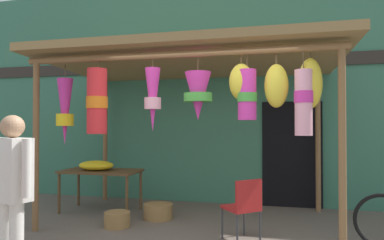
{
  "coord_description": "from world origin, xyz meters",
  "views": [
    {
      "loc": [
        0.92,
        -4.1,
        1.55
      ],
      "look_at": [
        -0.35,
        1.3,
        1.64
      ],
      "focal_mm": 31.54,
      "sensor_mm": 36.0,
      "label": 1
    }
  ],
  "objects_px": {
    "wicker_basket_spare": "(158,211)",
    "folding_chair": "(244,204)",
    "display_table": "(101,174)",
    "flower_heap_on_table": "(97,165)",
    "wicker_basket_by_table": "(117,219)",
    "customer_foreground": "(12,184)"
  },
  "relations": [
    {
      "from": "wicker_basket_by_table",
      "to": "display_table",
      "type": "bearing_deg",
      "value": 131.56
    },
    {
      "from": "flower_heap_on_table",
      "to": "folding_chair",
      "type": "xyz_separation_m",
      "value": [
        2.7,
        -1.0,
        -0.33
      ]
    },
    {
      "from": "display_table",
      "to": "flower_heap_on_table",
      "type": "xyz_separation_m",
      "value": [
        -0.06,
        -0.05,
        0.16
      ]
    },
    {
      "from": "wicker_basket_by_table",
      "to": "wicker_basket_spare",
      "type": "xyz_separation_m",
      "value": [
        0.46,
        0.58,
        0.01
      ]
    },
    {
      "from": "wicker_basket_by_table",
      "to": "wicker_basket_spare",
      "type": "height_order",
      "value": "wicker_basket_spare"
    },
    {
      "from": "wicker_basket_spare",
      "to": "folding_chair",
      "type": "bearing_deg",
      "value": -29.31
    },
    {
      "from": "display_table",
      "to": "wicker_basket_spare",
      "type": "xyz_separation_m",
      "value": [
        1.16,
        -0.21,
        -0.55
      ]
    },
    {
      "from": "flower_heap_on_table",
      "to": "wicker_basket_spare",
      "type": "height_order",
      "value": "flower_heap_on_table"
    },
    {
      "from": "flower_heap_on_table",
      "to": "wicker_basket_by_table",
      "type": "distance_m",
      "value": 1.28
    },
    {
      "from": "wicker_basket_spare",
      "to": "customer_foreground",
      "type": "height_order",
      "value": "customer_foreground"
    },
    {
      "from": "folding_chair",
      "to": "wicker_basket_spare",
      "type": "xyz_separation_m",
      "value": [
        -1.48,
        0.83,
        -0.38
      ]
    },
    {
      "from": "display_table",
      "to": "customer_foreground",
      "type": "distance_m",
      "value": 2.82
    },
    {
      "from": "flower_heap_on_table",
      "to": "wicker_basket_spare",
      "type": "bearing_deg",
      "value": -7.87
    },
    {
      "from": "display_table",
      "to": "folding_chair",
      "type": "xyz_separation_m",
      "value": [
        2.64,
        -1.05,
        -0.16
      ]
    },
    {
      "from": "wicker_basket_spare",
      "to": "customer_foreground",
      "type": "xyz_separation_m",
      "value": [
        -0.63,
        -2.53,
        0.85
      ]
    },
    {
      "from": "flower_heap_on_table",
      "to": "wicker_basket_by_table",
      "type": "xyz_separation_m",
      "value": [
        0.76,
        -0.74,
        -0.72
      ]
    },
    {
      "from": "wicker_basket_spare",
      "to": "display_table",
      "type": "bearing_deg",
      "value": 169.54
    },
    {
      "from": "folding_chair",
      "to": "customer_foreground",
      "type": "bearing_deg",
      "value": -141.1
    },
    {
      "from": "display_table",
      "to": "wicker_basket_by_table",
      "type": "bearing_deg",
      "value": -48.44
    },
    {
      "from": "display_table",
      "to": "flower_heap_on_table",
      "type": "distance_m",
      "value": 0.18
    },
    {
      "from": "folding_chair",
      "to": "flower_heap_on_table",
      "type": "bearing_deg",
      "value": 159.68
    },
    {
      "from": "display_table",
      "to": "wicker_basket_by_table",
      "type": "distance_m",
      "value": 1.19
    }
  ]
}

